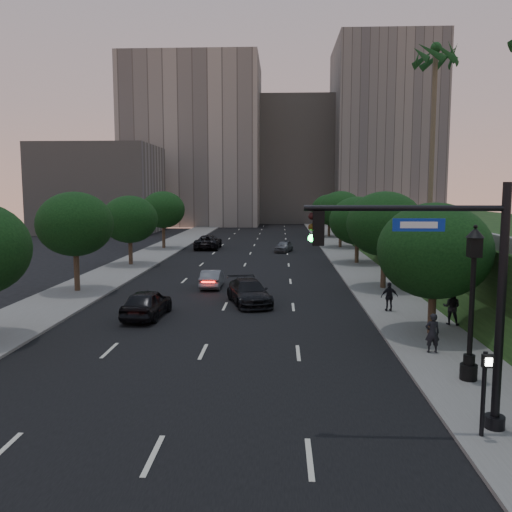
{
  "coord_description": "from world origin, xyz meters",
  "views": [
    {
      "loc": [
        3.23,
        -17.03,
        6.77
      ],
      "look_at": [
        2.05,
        9.14,
        3.6
      ],
      "focal_mm": 38.0,
      "sensor_mm": 36.0,
      "label": 1
    }
  ],
  "objects_px": {
    "sedan_near_left": "(147,303)",
    "pedestrian_a": "(432,333)",
    "sedan_near_right": "(249,292)",
    "sedan_far_right": "(284,246)",
    "sedan_mid_left": "(212,279)",
    "pedestrian_b": "(452,307)",
    "street_lamp": "(471,310)",
    "sedan_far_left": "(208,242)",
    "traffic_signal_mast": "(460,304)",
    "pedestrian_c": "(389,297)"
  },
  "relations": [
    {
      "from": "sedan_near_right",
      "to": "pedestrian_b",
      "type": "distance_m",
      "value": 11.54
    },
    {
      "from": "traffic_signal_mast",
      "to": "pedestrian_c",
      "type": "height_order",
      "value": "traffic_signal_mast"
    },
    {
      "from": "sedan_far_left",
      "to": "sedan_far_right",
      "type": "bearing_deg",
      "value": 162.92
    },
    {
      "from": "pedestrian_c",
      "to": "sedan_near_left",
      "type": "bearing_deg",
      "value": 2.17
    },
    {
      "from": "sedan_far_right",
      "to": "pedestrian_a",
      "type": "relative_size",
      "value": 2.28
    },
    {
      "from": "pedestrian_b",
      "to": "pedestrian_c",
      "type": "height_order",
      "value": "pedestrian_b"
    },
    {
      "from": "sedan_near_right",
      "to": "sedan_far_right",
      "type": "bearing_deg",
      "value": 69.33
    },
    {
      "from": "traffic_signal_mast",
      "to": "pedestrian_a",
      "type": "relative_size",
      "value": 4.28
    },
    {
      "from": "sedan_far_right",
      "to": "pedestrian_c",
      "type": "xyz_separation_m",
      "value": [
        5.64,
        -30.04,
        0.32
      ]
    },
    {
      "from": "sedan_far_left",
      "to": "traffic_signal_mast",
      "type": "bearing_deg",
      "value": 105.83
    },
    {
      "from": "sedan_far_right",
      "to": "pedestrian_b",
      "type": "xyz_separation_m",
      "value": [
        8.12,
        -32.95,
        0.4
      ]
    },
    {
      "from": "sedan_near_right",
      "to": "pedestrian_c",
      "type": "bearing_deg",
      "value": -31.1
    },
    {
      "from": "sedan_near_right",
      "to": "pedestrian_a",
      "type": "bearing_deg",
      "value": -66.49
    },
    {
      "from": "pedestrian_a",
      "to": "pedestrian_b",
      "type": "relative_size",
      "value": 0.93
    },
    {
      "from": "sedan_far_left",
      "to": "sedan_near_right",
      "type": "height_order",
      "value": "sedan_far_left"
    },
    {
      "from": "sedan_near_left",
      "to": "pedestrian_a",
      "type": "relative_size",
      "value": 2.79
    },
    {
      "from": "pedestrian_c",
      "to": "pedestrian_b",
      "type": "bearing_deg",
      "value": 125.86
    },
    {
      "from": "street_lamp",
      "to": "sedan_mid_left",
      "type": "xyz_separation_m",
      "value": [
        -11.42,
        18.56,
        -2.0
      ]
    },
    {
      "from": "sedan_far_left",
      "to": "sedan_near_right",
      "type": "bearing_deg",
      "value": 102.24
    },
    {
      "from": "sedan_near_left",
      "to": "pedestrian_a",
      "type": "height_order",
      "value": "pedestrian_a"
    },
    {
      "from": "sedan_far_left",
      "to": "pedestrian_b",
      "type": "xyz_separation_m",
      "value": [
        16.92,
        -35.69,
        0.22
      ]
    },
    {
      "from": "traffic_signal_mast",
      "to": "pedestrian_b",
      "type": "xyz_separation_m",
      "value": [
        3.58,
        11.97,
        -2.64
      ]
    },
    {
      "from": "traffic_signal_mast",
      "to": "sedan_near_right",
      "type": "bearing_deg",
      "value": 111.79
    },
    {
      "from": "sedan_far_right",
      "to": "pedestrian_b",
      "type": "bearing_deg",
      "value": -61.81
    },
    {
      "from": "sedan_mid_left",
      "to": "sedan_far_left",
      "type": "height_order",
      "value": "sedan_far_left"
    },
    {
      "from": "sedan_far_right",
      "to": "pedestrian_c",
      "type": "height_order",
      "value": "pedestrian_c"
    },
    {
      "from": "sedan_mid_left",
      "to": "sedan_far_right",
      "type": "height_order",
      "value": "sedan_mid_left"
    },
    {
      "from": "street_lamp",
      "to": "pedestrian_c",
      "type": "distance_m",
      "value": 11.08
    },
    {
      "from": "traffic_signal_mast",
      "to": "sedan_near_right",
      "type": "relative_size",
      "value": 1.39
    },
    {
      "from": "sedan_near_right",
      "to": "sedan_far_right",
      "type": "relative_size",
      "value": 1.35
    },
    {
      "from": "street_lamp",
      "to": "pedestrian_a",
      "type": "relative_size",
      "value": 3.44
    },
    {
      "from": "sedan_near_left",
      "to": "pedestrian_a",
      "type": "xyz_separation_m",
      "value": [
        13.38,
        -6.15,
        0.19
      ]
    },
    {
      "from": "sedan_far_right",
      "to": "pedestrian_c",
      "type": "relative_size",
      "value": 2.31
    },
    {
      "from": "sedan_near_left",
      "to": "pedestrian_c",
      "type": "bearing_deg",
      "value": -169.68
    },
    {
      "from": "sedan_far_left",
      "to": "sedan_far_right",
      "type": "distance_m",
      "value": 9.22
    },
    {
      "from": "sedan_mid_left",
      "to": "pedestrian_c",
      "type": "distance_m",
      "value": 13.23
    },
    {
      "from": "street_lamp",
      "to": "sedan_far_left",
      "type": "relative_size",
      "value": 0.96
    },
    {
      "from": "sedan_near_right",
      "to": "sedan_mid_left",
      "type": "bearing_deg",
      "value": 101.86
    },
    {
      "from": "sedan_mid_left",
      "to": "pedestrian_b",
      "type": "height_order",
      "value": "pedestrian_b"
    },
    {
      "from": "street_lamp",
      "to": "sedan_near_right",
      "type": "xyz_separation_m",
      "value": [
        -8.51,
        13.06,
        -1.91
      ]
    },
    {
      "from": "sedan_far_left",
      "to": "pedestrian_b",
      "type": "distance_m",
      "value": 39.49
    },
    {
      "from": "sedan_far_left",
      "to": "pedestrian_b",
      "type": "height_order",
      "value": "pedestrian_b"
    },
    {
      "from": "sedan_mid_left",
      "to": "pedestrian_c",
      "type": "relative_size",
      "value": 2.42
    },
    {
      "from": "sedan_mid_left",
      "to": "pedestrian_b",
      "type": "relative_size",
      "value": 2.2
    },
    {
      "from": "sedan_far_left",
      "to": "sedan_near_left",
      "type": "bearing_deg",
      "value": 92.34
    },
    {
      "from": "street_lamp",
      "to": "sedan_far_right",
      "type": "relative_size",
      "value": 1.51
    },
    {
      "from": "pedestrian_c",
      "to": "traffic_signal_mast",
      "type": "bearing_deg",
      "value": 81.19
    },
    {
      "from": "sedan_mid_left",
      "to": "sedan_far_left",
      "type": "relative_size",
      "value": 0.66
    },
    {
      "from": "sedan_near_right",
      "to": "pedestrian_a",
      "type": "height_order",
      "value": "pedestrian_a"
    },
    {
      "from": "sedan_far_right",
      "to": "traffic_signal_mast",
      "type": "bearing_deg",
      "value": -69.88
    }
  ]
}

